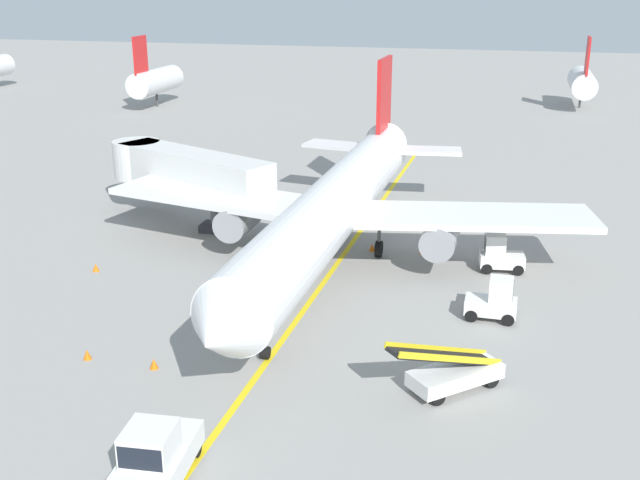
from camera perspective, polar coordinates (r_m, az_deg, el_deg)
ground_plane at (r=31.30m, az=-5.28°, el=-10.34°), size 300.00×300.00×0.00m
taxi_line_yellow at (r=35.42m, az=-2.14°, el=-6.55°), size 1.88×79.99×0.01m
airliner at (r=42.18m, az=1.21°, el=2.71°), size 28.61×35.26×10.10m
jet_bridge at (r=50.20m, az=-10.50°, el=5.23°), size 12.77×7.67×4.85m
pushback_tug at (r=25.64m, az=-12.21°, el=-15.44°), size 2.20×3.75×2.20m
baggage_tug_near_wing at (r=42.76m, az=13.33°, el=-1.10°), size 2.55×1.61×2.10m
baggage_tug_by_cargo_door at (r=36.74m, az=12.96°, el=-4.49°), size 2.42×1.35×2.10m
belt_loader_forward_hold at (r=30.53m, az=9.96°, el=-9.70°), size 4.48×4.36×2.59m
ground_crew_marshaller at (r=37.28m, az=-1.95°, el=-3.66°), size 0.36×0.24×1.70m
safety_cone_nose_left at (r=44.99m, az=3.94°, el=-0.55°), size 0.36×0.36×0.44m
safety_cone_nose_right at (r=34.00m, az=-17.09°, el=-8.22°), size 0.36×0.36×0.44m
safety_cone_wingtip_left at (r=44.83m, az=7.68°, el=-0.75°), size 0.36×0.36×0.44m
safety_cone_wingtip_right at (r=43.60m, az=-16.49°, el=-1.98°), size 0.36×0.36×0.44m
safety_cone_tail_area at (r=32.54m, az=-12.37°, el=-9.06°), size 0.36×0.36×0.44m
distant_aircraft_mid_left at (r=97.83m, az=-12.28°, el=11.63°), size 3.00×10.10×8.80m
distant_aircraft_mid_right at (r=100.01m, az=19.11°, el=11.19°), size 3.00×10.10×8.80m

